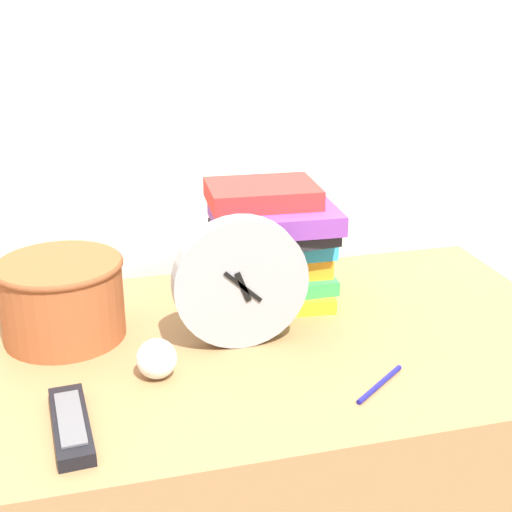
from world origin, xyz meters
name	(u,v)px	position (x,y,z in m)	size (l,w,h in m)	color
wall_back	(167,24)	(0.00, 0.70, 1.20)	(6.00, 0.04, 2.40)	silver
desk_clock	(241,283)	(0.05, 0.31, 0.82)	(0.22, 0.04, 0.22)	#99999E
book_stack	(270,245)	(0.14, 0.46, 0.83)	(0.24, 0.20, 0.22)	yellow
basket	(62,296)	(-0.24, 0.41, 0.79)	(0.21, 0.21, 0.14)	#994C28
tv_remote	(71,424)	(-0.23, 0.13, 0.72)	(0.06, 0.18, 0.02)	black
crumpled_paper_ball	(157,359)	(-0.10, 0.24, 0.74)	(0.06, 0.06, 0.06)	white
pen	(380,384)	(0.22, 0.13, 0.72)	(0.10, 0.08, 0.01)	navy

